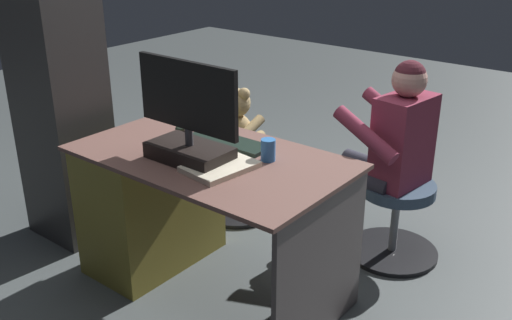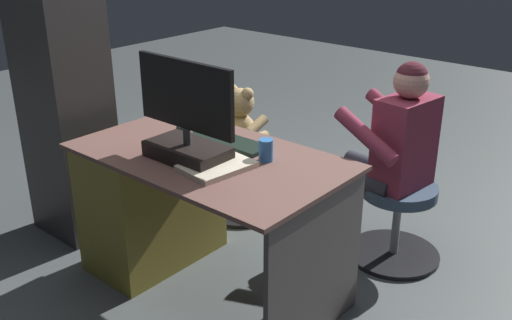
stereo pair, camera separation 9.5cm
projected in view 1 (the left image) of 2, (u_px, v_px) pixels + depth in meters
The scene contains 13 objects.
ground_plane at pixel (262, 253), 3.27m from camera, with size 10.00×10.00×0.00m, color #4E5656.
desk at pixel (163, 200), 3.03m from camera, with size 1.29×0.75×0.72m.
monitor at pixel (189, 128), 2.59m from camera, with size 0.56×0.22×0.46m.
keyboard at pixel (230, 142), 2.83m from camera, with size 0.42×0.14×0.02m, color black.
computer_mouse at pixel (183, 127), 3.00m from camera, with size 0.06×0.10×0.04m, color #212E20.
cup at pixel (268, 150), 2.63m from camera, with size 0.07×0.07×0.10m, color #3372BF.
tv_remote at pixel (163, 141), 2.84m from camera, with size 0.04×0.15×0.02m, color black.
notebook_binder at pixel (220, 167), 2.55m from camera, with size 0.22×0.30×0.02m, color beige.
office_chair_teddy at pixel (237, 176), 3.67m from camera, with size 0.52×0.52×0.43m.
teddy_bear at pixel (238, 119), 3.53m from camera, with size 0.26×0.27×0.38m.
visitor_chair at pixel (395, 214), 3.18m from camera, with size 0.50×0.50×0.43m.
person at pixel (387, 145), 3.07m from camera, with size 0.54×0.52×1.09m.
equipment_rack at pixel (61, 111), 3.24m from camera, with size 0.44×0.36×1.49m, color #333130.
Camera 1 is at (-1.72, 2.23, 1.75)m, focal length 41.29 mm.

